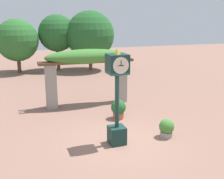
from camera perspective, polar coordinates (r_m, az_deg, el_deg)
ground_plane at (r=10.02m, az=1.70°, el=-10.31°), size 60.00×60.00×0.00m
pedestal_clock at (r=9.19m, az=1.04°, el=-0.76°), size 0.64×0.68×3.25m
pergola at (r=13.53m, az=-5.09°, el=5.32°), size 4.59×1.09×2.75m
potted_plant_near_left at (r=11.93m, az=1.32°, el=-3.91°), size 0.63×0.63×0.82m
potted_plant_near_right at (r=10.34m, az=11.02°, el=-7.68°), size 0.54×0.54×0.68m
tree_line at (r=22.86m, az=-10.08°, el=10.63°), size 9.11×4.37×4.77m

